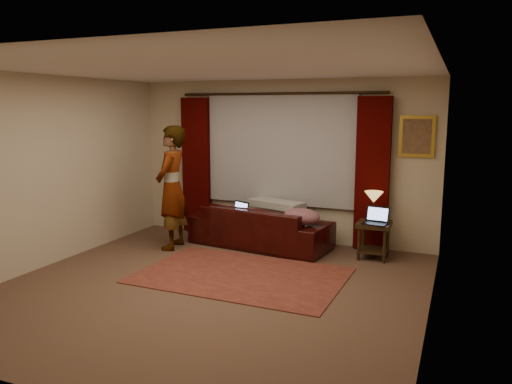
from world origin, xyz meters
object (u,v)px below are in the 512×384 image
(laptop_sofa, at_px, (235,210))
(laptop_table, at_px, (375,216))
(sofa, at_px, (260,219))
(person, at_px, (172,188))
(tiffany_lamp, at_px, (373,206))
(end_table, at_px, (374,240))

(laptop_sofa, height_order, laptop_table, laptop_table)
(sofa, distance_m, laptop_table, 1.80)
(sofa, relative_size, person, 1.16)
(sofa, xyz_separation_m, laptop_sofa, (-0.38, -0.11, 0.12))
(person, bearing_deg, tiffany_lamp, 94.21)
(person, bearing_deg, sofa, 106.52)
(end_table, bearing_deg, sofa, -178.99)
(laptop_sofa, height_order, person, person)
(laptop_sofa, bearing_deg, sofa, 42.38)
(tiffany_lamp, distance_m, person, 3.03)
(laptop_sofa, height_order, end_table, laptop_sofa)
(end_table, relative_size, person, 0.28)
(laptop_table, bearing_deg, tiffany_lamp, 114.93)
(laptop_table, bearing_deg, sofa, -174.30)
(laptop_table, height_order, person, person)
(laptop_sofa, xyz_separation_m, person, (-0.83, -0.50, 0.38))
(tiffany_lamp, bearing_deg, end_table, -69.59)
(laptop_sofa, relative_size, laptop_table, 1.02)
(laptop_table, bearing_deg, end_table, 111.37)
(laptop_sofa, distance_m, person, 1.04)
(end_table, height_order, person, person)
(sofa, relative_size, laptop_sofa, 6.09)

